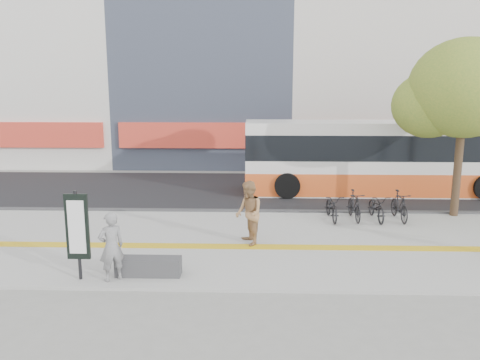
{
  "coord_description": "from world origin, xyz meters",
  "views": [
    {
      "loc": [
        0.02,
        -12.35,
        4.69
      ],
      "look_at": [
        -0.44,
        2.0,
        1.86
      ],
      "focal_mm": 36.02,
      "sensor_mm": 36.0,
      "label": 1
    }
  ],
  "objects_px": {
    "bench": "(149,266)",
    "street_tree": "(462,91)",
    "seated_woman": "(111,247)",
    "pedestrian_tan": "(249,213)",
    "signboard": "(77,228)",
    "bus": "(380,160)"
  },
  "relations": [
    {
      "from": "bench",
      "to": "bus",
      "type": "xyz_separation_m",
      "value": [
        8.03,
        9.7,
        1.22
      ]
    },
    {
      "from": "bench",
      "to": "street_tree",
      "type": "height_order",
      "value": "street_tree"
    },
    {
      "from": "signboard",
      "to": "seated_woman",
      "type": "xyz_separation_m",
      "value": [
        0.8,
        -0.03,
        -0.44
      ]
    },
    {
      "from": "bus",
      "to": "pedestrian_tan",
      "type": "bearing_deg",
      "value": -127.7
    },
    {
      "from": "seated_woman",
      "to": "pedestrian_tan",
      "type": "height_order",
      "value": "pedestrian_tan"
    },
    {
      "from": "street_tree",
      "to": "bench",
      "type": "bearing_deg",
      "value": -148.38
    },
    {
      "from": "bench",
      "to": "street_tree",
      "type": "bearing_deg",
      "value": 31.62
    },
    {
      "from": "pedestrian_tan",
      "to": "signboard",
      "type": "bearing_deg",
      "value": -74.11
    },
    {
      "from": "pedestrian_tan",
      "to": "bench",
      "type": "bearing_deg",
      "value": -63.24
    },
    {
      "from": "street_tree",
      "to": "seated_woman",
      "type": "distance_m",
      "value": 12.85
    },
    {
      "from": "bench",
      "to": "seated_woman",
      "type": "distance_m",
      "value": 1.07
    },
    {
      "from": "bus",
      "to": "seated_woman",
      "type": "bearing_deg",
      "value": -131.35
    },
    {
      "from": "street_tree",
      "to": "pedestrian_tan",
      "type": "xyz_separation_m",
      "value": [
        -7.35,
        -3.56,
        -3.49
      ]
    },
    {
      "from": "bus",
      "to": "seated_woman",
      "type": "xyz_separation_m",
      "value": [
        -8.83,
        -10.04,
        -0.6
      ]
    },
    {
      "from": "seated_woman",
      "to": "pedestrian_tan",
      "type": "relative_size",
      "value": 0.89
    },
    {
      "from": "bench",
      "to": "seated_woman",
      "type": "relative_size",
      "value": 0.95
    },
    {
      "from": "signboard",
      "to": "pedestrian_tan",
      "type": "distance_m",
      "value": 4.9
    },
    {
      "from": "street_tree",
      "to": "bus",
      "type": "height_order",
      "value": "street_tree"
    },
    {
      "from": "street_tree",
      "to": "pedestrian_tan",
      "type": "relative_size",
      "value": 3.34
    },
    {
      "from": "seated_woman",
      "to": "street_tree",
      "type": "bearing_deg",
      "value": 175.66
    },
    {
      "from": "bus",
      "to": "bench",
      "type": "bearing_deg",
      "value": -129.63
    },
    {
      "from": "bench",
      "to": "street_tree",
      "type": "distance_m",
      "value": 12.23
    }
  ]
}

